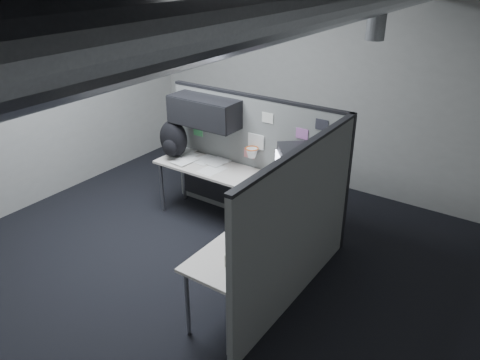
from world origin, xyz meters
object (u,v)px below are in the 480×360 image
Objects in this scene: keyboard at (249,198)px; backpack at (173,140)px; desk at (243,198)px; monitor at (300,169)px; phone at (253,242)px.

keyboard is 1.54m from backpack.
desk is 0.72m from monitor.
phone is (0.17, -1.19, -0.22)m from monitor.
phone is at bearing -51.68° from desk.
desk is 4.79× the size of backpack.
backpack is at bearing 168.18° from desk.
monitor is 2.09× the size of phone.
monitor is 1.22m from phone.
backpack is (-1.97, 1.15, 0.19)m from phone.
backpack is at bearing 135.67° from phone.
keyboard is at bearing -119.91° from monitor.
phone reaches higher than desk.
keyboard is 0.87m from phone.
keyboard is (-0.34, -0.49, -0.25)m from monitor.
backpack reaches higher than keyboard.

